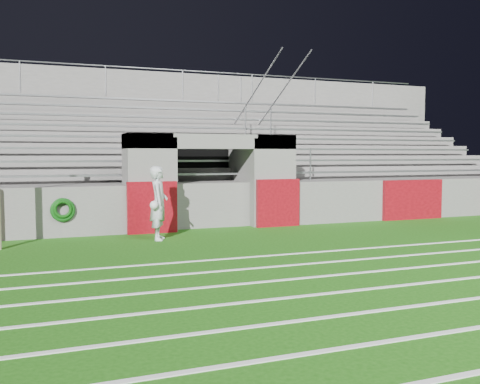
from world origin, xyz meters
name	(u,v)px	position (x,y,z in m)	size (l,w,h in m)	color
ground	(261,247)	(0.00, 0.00, 0.00)	(90.00, 90.00, 0.00)	#19530D
field_markings	(410,307)	(0.00, -5.00, 0.01)	(28.00, 8.09, 0.01)	white
stadium_structure	(172,170)	(0.00, 7.97, 1.49)	(26.00, 8.48, 5.42)	#5E5C59
goalkeeper_with_ball	(159,203)	(-1.88, 1.81, 0.89)	(0.59, 0.74, 1.77)	silver
hose_coil	(63,210)	(-4.01, 2.93, 0.70)	(0.59, 0.15, 0.59)	#0E4710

